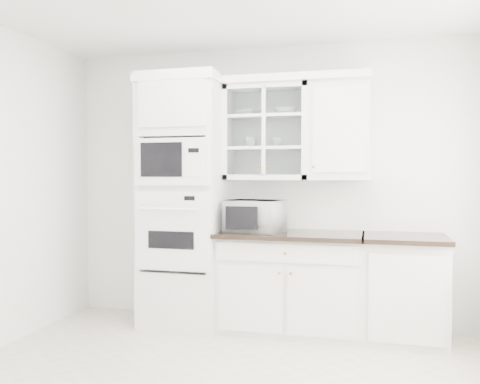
# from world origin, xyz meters

# --- Properties ---
(room_shell) EXTENTS (4.00, 3.50, 2.70)m
(room_shell) POSITION_xyz_m (0.00, 0.43, 1.78)
(room_shell) COLOR white
(room_shell) RESTS_ON ground
(oven_column) EXTENTS (0.76, 0.68, 2.40)m
(oven_column) POSITION_xyz_m (-0.75, 1.42, 1.20)
(oven_column) COLOR silver
(oven_column) RESTS_ON ground
(base_cabinet_run) EXTENTS (1.32, 0.67, 0.92)m
(base_cabinet_run) POSITION_xyz_m (0.28, 1.45, 0.46)
(base_cabinet_run) COLOR silver
(base_cabinet_run) RESTS_ON ground
(extra_base_cabinet) EXTENTS (0.72, 0.67, 0.92)m
(extra_base_cabinet) POSITION_xyz_m (1.28, 1.45, 0.46)
(extra_base_cabinet) COLOR silver
(extra_base_cabinet) RESTS_ON ground
(upper_cabinet_glass) EXTENTS (0.80, 0.33, 0.90)m
(upper_cabinet_glass) POSITION_xyz_m (0.03, 1.58, 1.85)
(upper_cabinet_glass) COLOR silver
(upper_cabinet_glass) RESTS_ON room_shell
(upper_cabinet_solid) EXTENTS (0.55, 0.33, 0.90)m
(upper_cabinet_solid) POSITION_xyz_m (0.71, 1.58, 1.85)
(upper_cabinet_solid) COLOR silver
(upper_cabinet_solid) RESTS_ON room_shell
(crown_molding) EXTENTS (2.14, 0.38, 0.07)m
(crown_molding) POSITION_xyz_m (-0.07, 1.56, 2.33)
(crown_molding) COLOR white
(crown_molding) RESTS_ON room_shell
(countertop_microwave) EXTENTS (0.58, 0.52, 0.29)m
(countertop_microwave) POSITION_xyz_m (-0.05, 1.41, 1.07)
(countertop_microwave) COLOR white
(countertop_microwave) RESTS_ON base_cabinet_run
(bowl_a) EXTENTS (0.27, 0.27, 0.05)m
(bowl_a) POSITION_xyz_m (-0.14, 1.57, 2.04)
(bowl_a) COLOR white
(bowl_a) RESTS_ON upper_cabinet_glass
(bowl_b) EXTENTS (0.25, 0.25, 0.07)m
(bowl_b) POSITION_xyz_m (0.21, 1.58, 2.04)
(bowl_b) COLOR white
(bowl_b) RESTS_ON upper_cabinet_glass
(cup_a) EXTENTS (0.15, 0.15, 0.09)m
(cup_a) POSITION_xyz_m (-0.14, 1.59, 1.76)
(cup_a) COLOR white
(cup_a) RESTS_ON upper_cabinet_glass
(cup_b) EXTENTS (0.10, 0.10, 0.09)m
(cup_b) POSITION_xyz_m (0.13, 1.60, 1.76)
(cup_b) COLOR white
(cup_b) RESTS_ON upper_cabinet_glass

